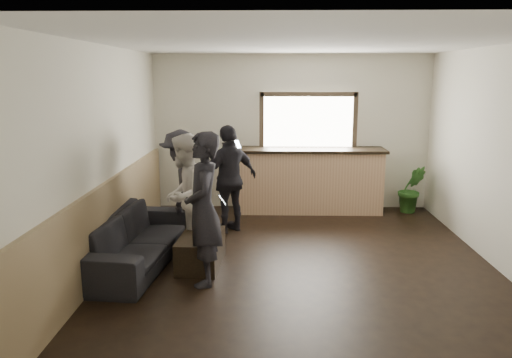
{
  "coord_description": "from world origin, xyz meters",
  "views": [
    {
      "loc": [
        -0.43,
        -6.1,
        2.42
      ],
      "look_at": [
        -0.58,
        0.4,
        1.07
      ],
      "focal_mm": 35.0,
      "sensor_mm": 36.0,
      "label": 1
    }
  ],
  "objects_px": {
    "cup_b": "(210,236)",
    "person_b": "(185,196)",
    "bar_counter": "(308,176)",
    "person_c": "(182,185)",
    "potted_plant": "(412,189)",
    "person_d": "(230,179)",
    "cup_a": "(199,226)",
    "person_a": "(203,209)",
    "coffee_table": "(201,250)",
    "sofa": "(135,239)"
  },
  "relations": [
    {
      "from": "cup_b",
      "to": "person_b",
      "type": "relative_size",
      "value": 0.06
    },
    {
      "from": "bar_counter",
      "to": "person_c",
      "type": "relative_size",
      "value": 1.64
    },
    {
      "from": "potted_plant",
      "to": "person_b",
      "type": "height_order",
      "value": "person_b"
    },
    {
      "from": "person_d",
      "to": "cup_a",
      "type": "bearing_deg",
      "value": 36.06
    },
    {
      "from": "bar_counter",
      "to": "person_a",
      "type": "distance_m",
      "value": 3.56
    },
    {
      "from": "potted_plant",
      "to": "person_c",
      "type": "bearing_deg",
      "value": -157.81
    },
    {
      "from": "cup_a",
      "to": "coffee_table",
      "type": "bearing_deg",
      "value": -77.89
    },
    {
      "from": "person_a",
      "to": "cup_b",
      "type": "bearing_deg",
      "value": 167.19
    },
    {
      "from": "person_c",
      "to": "person_d",
      "type": "xyz_separation_m",
      "value": [
        0.69,
        0.39,
        0.02
      ]
    },
    {
      "from": "sofa",
      "to": "person_a",
      "type": "bearing_deg",
      "value": -114.51
    },
    {
      "from": "cup_b",
      "to": "person_d",
      "type": "distance_m",
      "value": 1.67
    },
    {
      "from": "cup_b",
      "to": "cup_a",
      "type": "bearing_deg",
      "value": 115.59
    },
    {
      "from": "bar_counter",
      "to": "potted_plant",
      "type": "distance_m",
      "value": 1.86
    },
    {
      "from": "sofa",
      "to": "person_a",
      "type": "distance_m",
      "value": 1.27
    },
    {
      "from": "bar_counter",
      "to": "coffee_table",
      "type": "relative_size",
      "value": 2.96
    },
    {
      "from": "bar_counter",
      "to": "person_a",
      "type": "height_order",
      "value": "bar_counter"
    },
    {
      "from": "person_a",
      "to": "person_c",
      "type": "relative_size",
      "value": 1.09
    },
    {
      "from": "cup_a",
      "to": "cup_b",
      "type": "relative_size",
      "value": 1.15
    },
    {
      "from": "sofa",
      "to": "coffee_table",
      "type": "xyz_separation_m",
      "value": [
        0.87,
        -0.04,
        -0.13
      ]
    },
    {
      "from": "sofa",
      "to": "person_d",
      "type": "xyz_separation_m",
      "value": [
        1.14,
        1.43,
        0.51
      ]
    },
    {
      "from": "bar_counter",
      "to": "sofa",
      "type": "xyz_separation_m",
      "value": [
        -2.45,
        -2.65,
        -0.31
      ]
    },
    {
      "from": "cup_a",
      "to": "person_a",
      "type": "bearing_deg",
      "value": -77.95
    },
    {
      "from": "cup_a",
      "to": "potted_plant",
      "type": "bearing_deg",
      "value": 34.59
    },
    {
      "from": "coffee_table",
      "to": "cup_b",
      "type": "height_order",
      "value": "cup_b"
    },
    {
      "from": "sofa",
      "to": "cup_a",
      "type": "xyz_separation_m",
      "value": [
        0.81,
        0.2,
        0.12
      ]
    },
    {
      "from": "bar_counter",
      "to": "person_b",
      "type": "relative_size",
      "value": 1.62
    },
    {
      "from": "cup_b",
      "to": "potted_plant",
      "type": "bearing_deg",
      "value": 40.35
    },
    {
      "from": "person_b",
      "to": "cup_a",
      "type": "bearing_deg",
      "value": 68.4
    },
    {
      "from": "person_d",
      "to": "person_a",
      "type": "bearing_deg",
      "value": 46.31
    },
    {
      "from": "coffee_table",
      "to": "person_a",
      "type": "bearing_deg",
      "value": -77.97
    },
    {
      "from": "cup_a",
      "to": "person_b",
      "type": "height_order",
      "value": "person_b"
    },
    {
      "from": "sofa",
      "to": "bar_counter",
      "type": "bearing_deg",
      "value": -36.81
    },
    {
      "from": "person_b",
      "to": "person_d",
      "type": "bearing_deg",
      "value": 165.79
    },
    {
      "from": "coffee_table",
      "to": "potted_plant",
      "type": "distance_m",
      "value": 4.34
    },
    {
      "from": "cup_a",
      "to": "person_b",
      "type": "xyz_separation_m",
      "value": [
        -0.2,
        0.13,
        0.38
      ]
    },
    {
      "from": "person_a",
      "to": "person_c",
      "type": "bearing_deg",
      "value": -171.02
    },
    {
      "from": "cup_b",
      "to": "potted_plant",
      "type": "height_order",
      "value": "potted_plant"
    },
    {
      "from": "coffee_table",
      "to": "person_c",
      "type": "xyz_separation_m",
      "value": [
        -0.42,
        1.08,
        0.62
      ]
    },
    {
      "from": "bar_counter",
      "to": "person_c",
      "type": "distance_m",
      "value": 2.58
    },
    {
      "from": "potted_plant",
      "to": "person_b",
      "type": "distance_m",
      "value": 4.35
    },
    {
      "from": "coffee_table",
      "to": "potted_plant",
      "type": "bearing_deg",
      "value": 37.63
    },
    {
      "from": "person_b",
      "to": "person_a",
      "type": "bearing_deg",
      "value": 33.05
    },
    {
      "from": "cup_a",
      "to": "sofa",
      "type": "bearing_deg",
      "value": -166.09
    },
    {
      "from": "coffee_table",
      "to": "cup_a",
      "type": "height_order",
      "value": "cup_a"
    },
    {
      "from": "coffee_table",
      "to": "person_d",
      "type": "relative_size",
      "value": 0.54
    },
    {
      "from": "cup_a",
      "to": "cup_b",
      "type": "height_order",
      "value": "cup_b"
    },
    {
      "from": "sofa",
      "to": "person_b",
      "type": "bearing_deg",
      "value": -55.97
    },
    {
      "from": "potted_plant",
      "to": "person_a",
      "type": "xyz_separation_m",
      "value": [
        -3.32,
        -3.18,
        0.47
      ]
    },
    {
      "from": "person_d",
      "to": "person_b",
      "type": "bearing_deg",
      "value": 25.47
    },
    {
      "from": "person_b",
      "to": "person_c",
      "type": "xyz_separation_m",
      "value": [
        -0.16,
        0.71,
        -0.01
      ]
    }
  ]
}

